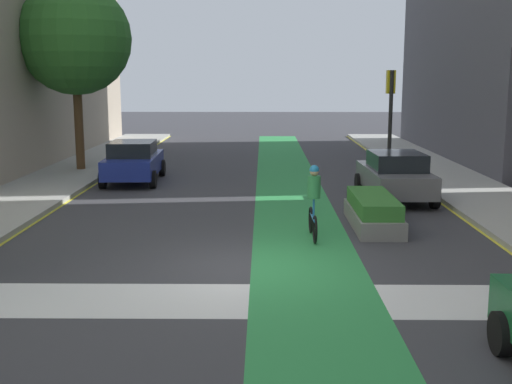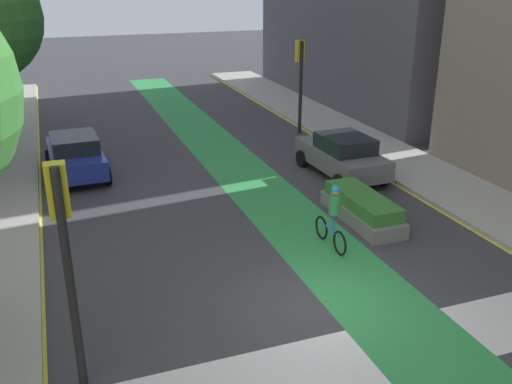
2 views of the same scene
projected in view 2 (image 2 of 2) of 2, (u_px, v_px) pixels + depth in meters
ground_plane at (320, 304)px, 12.95m from camera, size 120.00×120.00×0.00m
bike_lane_paint at (368, 294)px, 13.35m from camera, size 2.40×60.00×0.01m
crosswalk_band at (364, 356)px, 11.20m from camera, size 12.00×1.80×0.01m
curb_stripe_left at (43, 362)px, 11.02m from camera, size 0.16×60.00×0.01m
traffic_signal_near_left at (64, 236)px, 9.50m from camera, size 0.35×0.52×4.24m
traffic_signal_far_right at (300, 69)px, 25.54m from camera, size 0.35×0.52×4.23m
car_grey_right_far at (342, 155)px, 20.76m from camera, size 2.12×4.25×1.57m
car_blue_left_far at (75, 155)px, 20.81m from camera, size 2.17×4.27×1.57m
cyclist_in_lane at (333, 215)px, 15.24m from camera, size 0.32×1.73×1.86m
median_planter at (362, 208)px, 17.15m from camera, size 1.15×3.33×0.85m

